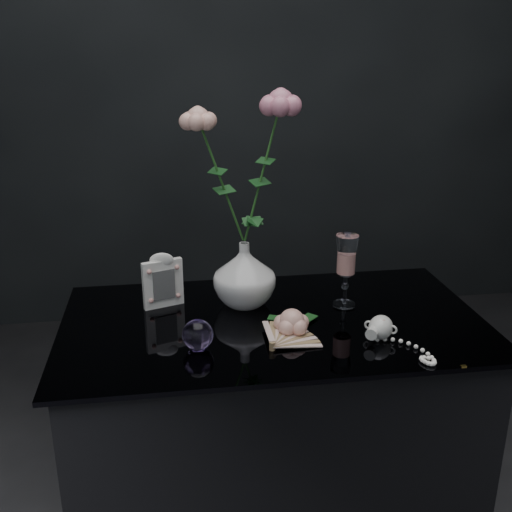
{
  "coord_description": "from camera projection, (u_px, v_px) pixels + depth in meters",
  "views": [
    {
      "loc": [
        -0.24,
        -1.28,
        1.42
      ],
      "look_at": [
        -0.04,
        0.09,
        0.92
      ],
      "focal_mm": 42.0,
      "sensor_mm": 36.0,
      "label": 1
    }
  ],
  "objects": [
    {
      "name": "wine_glass",
      "position": [
        346.0,
        271.0,
        1.55
      ],
      "size": [
        0.07,
        0.07,
        0.19
      ],
      "primitive_type": null,
      "rotation": [
        0.0,
        0.0,
        -0.11
      ],
      "color": "white",
      "rests_on": "table"
    },
    {
      "name": "paperweight",
      "position": [
        198.0,
        335.0,
        1.35
      ],
      "size": [
        0.09,
        0.09,
        0.07
      ],
      "primitive_type": null,
      "rotation": [
        0.0,
        0.0,
        0.27
      ],
      "color": "#AA86DA",
      "rests_on": "table"
    },
    {
      "name": "picture_frame",
      "position": [
        163.0,
        280.0,
        1.55
      ],
      "size": [
        0.13,
        0.12,
        0.15
      ],
      "primitive_type": null,
      "rotation": [
        0.0,
        0.0,
        0.33
      ],
      "color": "white",
      "rests_on": "table"
    },
    {
      "name": "table",
      "position": [
        272.0,
        446.0,
        1.63
      ],
      "size": [
        1.05,
        0.58,
        0.76
      ],
      "color": "black",
      "rests_on": "ground"
    },
    {
      "name": "roses",
      "position": [
        245.0,
        162.0,
        1.46
      ],
      "size": [
        0.28,
        0.12,
        0.44
      ],
      "color": "#E6A795",
      "rests_on": "vase"
    },
    {
      "name": "loose_rose",
      "position": [
        292.0,
        322.0,
        1.42
      ],
      "size": [
        0.18,
        0.22,
        0.06
      ],
      "primitive_type": null,
      "rotation": [
        0.0,
        0.0,
        0.24
      ],
      "color": "#E3A492",
      "rests_on": "table"
    },
    {
      "name": "vase",
      "position": [
        244.0,
        274.0,
        1.56
      ],
      "size": [
        0.19,
        0.19,
        0.17
      ],
      "primitive_type": "imported",
      "rotation": [
        0.0,
        0.0,
        0.15
      ],
      "color": "white",
      "rests_on": "table"
    },
    {
      "name": "pearl_jar",
      "position": [
        381.0,
        326.0,
        1.4
      ],
      "size": [
        0.27,
        0.28,
        0.06
      ],
      "primitive_type": null,
      "rotation": [
        0.0,
        0.0,
        -0.59
      ],
      "color": "silver",
      "rests_on": "table"
    },
    {
      "name": "paper_fan",
      "position": [
        272.0,
        345.0,
        1.35
      ],
      "size": [
        0.28,
        0.26,
        0.02
      ],
      "primitive_type": null,
      "rotation": [
        0.0,
        0.0,
        0.42
      ],
      "color": "beige",
      "rests_on": "table"
    }
  ]
}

